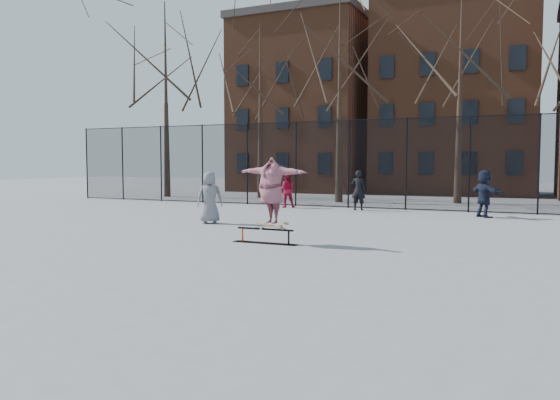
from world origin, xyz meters
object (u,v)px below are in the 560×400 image
at_px(skate_rail, 265,237).
at_px(bystander_black, 358,190).
at_px(skater, 271,192).
at_px(bystander_red, 287,190).
at_px(bystander_grey, 210,197).
at_px(bystander_navy, 484,194).
at_px(skateboard, 271,227).

distance_m(skate_rail, bystander_black, 10.34).
relative_size(skater, bystander_red, 1.26).
bearing_deg(bystander_grey, bystander_navy, -175.61).
relative_size(skater, bystander_black, 1.19).
xyz_separation_m(bystander_red, bystander_navy, (8.58, -0.92, 0.08)).
bearing_deg(skater, bystander_navy, 75.12).
xyz_separation_m(skate_rail, bystander_grey, (-3.73, 3.32, 0.73)).
relative_size(bystander_grey, bystander_red, 1.08).
relative_size(skate_rail, skater, 0.86).
height_order(bystander_grey, bystander_black, bystander_grey).
bearing_deg(bystander_navy, skater, 113.77).
relative_size(skateboard, bystander_navy, 0.45).
bearing_deg(bystander_black, bystander_grey, 66.81).
bearing_deg(skater, skateboard, 100.31).
height_order(skater, bystander_grey, skater).
distance_m(skate_rail, bystander_navy, 10.47).
relative_size(skate_rail, bystander_red, 1.08).
bearing_deg(bystander_grey, skateboard, 108.02).
bearing_deg(skater, bystander_black, 104.59).
distance_m(skateboard, bystander_navy, 10.38).
distance_m(bystander_grey, bystander_navy, 10.30).
relative_size(bystander_grey, bystander_black, 1.02).
relative_size(skate_rail, bystander_navy, 0.99).
distance_m(bystander_grey, bystander_red, 6.99).
relative_size(skater, bystander_navy, 1.15).
bearing_deg(skate_rail, skateboard, 0.00).
relative_size(bystander_black, bystander_navy, 0.96).
xyz_separation_m(skate_rail, skateboard, (0.18, 0.00, 0.29)).
xyz_separation_m(skateboard, bystander_red, (-4.17, 10.30, 0.38)).
bearing_deg(bystander_red, bystander_navy, 148.54).
height_order(skateboard, bystander_red, bystander_red).
xyz_separation_m(skateboard, bystander_navy, (4.41, 9.38, 0.46)).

